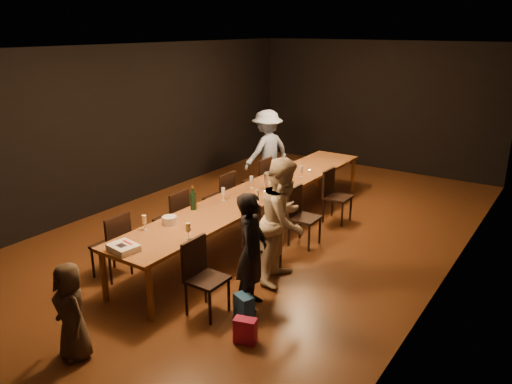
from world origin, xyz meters
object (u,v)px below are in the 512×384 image
Objects in this scene: man_blue at (267,151)px; champagne_bottle at (193,197)px; chair_right_3 at (338,197)px; birthday_cake at (123,248)px; chair_left_2 at (219,197)px; ice_bucket at (271,180)px; chair_right_0 at (207,279)px; child at (71,311)px; chair_left_1 at (171,218)px; chair_left_0 at (110,245)px; chair_right_1 at (263,244)px; chair_right_2 at (305,217)px; plate_stack at (170,220)px; woman_tan at (284,221)px; table at (260,193)px; woman_birthday at (252,251)px; chair_left_3 at (257,181)px.

champagne_bottle is (0.84, -3.29, 0.09)m from man_blue.
chair_right_3 reaches higher than birthday_cake.
chair_left_2 is 3.80× the size of ice_bucket.
champagne_bottle is at bearing -133.95° from chair_right_0.
chair_left_2 is 0.88× the size of child.
chair_left_0 is at bearing -180.00° from chair_left_1.
chair_left_2 is at bearing 0.00° from chair_left_1.
chair_right_1 is 1.70m from chair_left_1.
child is 2.61m from champagne_bottle.
chair_right_0 and chair_right_2 have the same top height.
chair_right_2 is 2.43× the size of birthday_cake.
plate_stack reaches higher than birthday_cake.
woman_tan is at bearing 5.12° from champagne_bottle.
chair_right_1 is 1.70m from ice_bucket.
chair_right_3 is at bearing -35.31° from chair_left_1.
chair_left_1 is at bearing -54.78° from chair_right_2.
chair_left_2 is 3.96m from child.
champagne_bottle is at bearing 85.70° from woman_tan.
table is at bearing -90.00° from chair_right_2.
woman_birthday reaches higher than chair_right_0.
ice_bucket is at bearing 77.33° from table.
chair_left_1 is at bearing 81.99° from woman_tan.
plate_stack is at bearing -56.31° from chair_right_1.
child is at bearing -13.73° from chair_right_1.
woman_birthday is at bearing -58.67° from table.
woman_birthday is at bearing 6.27° from chair_right_3.
ice_bucket reaches higher than plate_stack.
chair_right_2 is 0.93m from ice_bucket.
chair_left_1 reaches higher than plate_stack.
chair_left_1 is at bearing 21.31° from man_blue.
chair_left_0 is at bearing -180.00° from chair_left_2.
table is 0.88m from chair_left_2.
chair_right_2 is 1.20m from chair_right_3.
chair_left_3 is at bearing 0.00° from chair_left_1.
chair_left_1 is at bearing -35.31° from chair_right_3.
chair_right_3 is 1.00× the size of chair_left_2.
chair_right_2 is 2.86m from man_blue.
child is at bearing -157.84° from chair_left_1.
chair_left_2 is 1.47m from champagne_bottle.
man_blue is (-0.30, 0.81, 0.38)m from chair_left_3.
chair_right_0 and chair_left_2 have the same top height.
champagne_bottle is at bearing -157.17° from chair_left_2.
table is at bearing -19.50° from chair_left_0.
chair_right_3 is 1.31m from ice_bucket.
champagne_bottle reaches higher than table.
chair_right_3 is 2.08m from chair_left_2.
chair_right_2 is (0.00, 2.40, 0.00)m from chair_right_0.
woman_tan reaches higher than chair_right_0.
chair_right_2 is 1.00× the size of chair_left_3.
chair_left_0 is at bearing -109.50° from table.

